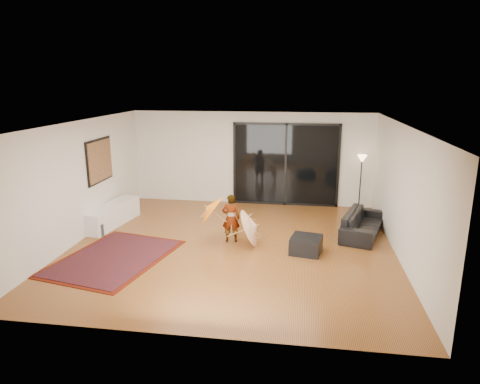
% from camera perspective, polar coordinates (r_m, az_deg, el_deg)
% --- Properties ---
extents(floor, '(7.00, 7.00, 0.00)m').
position_cam_1_polar(floor, '(9.57, -1.04, -7.21)').
color(floor, '#965B29').
rests_on(floor, ground).
extents(ceiling, '(7.00, 7.00, 0.00)m').
position_cam_1_polar(ceiling, '(8.92, -1.12, 9.10)').
color(ceiling, white).
rests_on(ceiling, wall_back).
extents(wall_back, '(7.00, 0.00, 7.00)m').
position_cam_1_polar(wall_back, '(12.54, 1.54, 4.49)').
color(wall_back, silver).
rests_on(wall_back, floor).
extents(wall_front, '(7.00, 0.00, 7.00)m').
position_cam_1_polar(wall_front, '(5.89, -6.68, -7.53)').
color(wall_front, silver).
rests_on(wall_front, floor).
extents(wall_left, '(0.00, 7.00, 7.00)m').
position_cam_1_polar(wall_left, '(10.30, -20.66, 1.30)').
color(wall_left, silver).
rests_on(wall_left, floor).
extents(wall_right, '(0.00, 7.00, 7.00)m').
position_cam_1_polar(wall_right, '(9.26, 20.82, -0.14)').
color(wall_right, silver).
rests_on(wall_right, floor).
extents(sliding_door, '(3.06, 0.07, 2.40)m').
position_cam_1_polar(sliding_door, '(12.46, 6.10, 3.64)').
color(sliding_door, black).
rests_on(sliding_door, wall_back).
extents(painting, '(0.04, 1.28, 1.08)m').
position_cam_1_polar(painting, '(11.10, -18.18, 3.99)').
color(painting, black).
rests_on(painting, wall_left).
extents(media_console, '(0.76, 1.96, 0.53)m').
position_cam_1_polar(media_console, '(11.32, -16.68, -2.92)').
color(media_console, white).
rests_on(media_console, floor).
extents(speaker, '(0.34, 0.34, 0.29)m').
position_cam_1_polar(speaker, '(10.69, -18.37, -4.76)').
color(speaker, '#424244').
rests_on(speaker, floor).
extents(persian_rug, '(2.45, 3.04, 0.02)m').
position_cam_1_polar(persian_rug, '(9.32, -16.43, -8.40)').
color(persian_rug, '#531407').
rests_on(persian_rug, floor).
extents(sofa, '(1.28, 2.05, 0.56)m').
position_cam_1_polar(sofa, '(10.57, 16.07, -4.04)').
color(sofa, black).
rests_on(sofa, floor).
extents(ottoman, '(0.73, 0.73, 0.36)m').
position_cam_1_polar(ottoman, '(9.26, 8.81, -6.96)').
color(ottoman, black).
rests_on(ottoman, floor).
extents(floor_lamp, '(0.27, 0.27, 1.58)m').
position_cam_1_polar(floor_lamp, '(12.29, 15.89, 3.24)').
color(floor_lamp, black).
rests_on(floor_lamp, floor).
extents(child, '(0.43, 0.31, 1.11)m').
position_cam_1_polar(child, '(9.65, -1.21, -3.52)').
color(child, '#999999').
rests_on(child, floor).
extents(parasol_orange, '(0.61, 0.79, 0.86)m').
position_cam_1_polar(parasol_orange, '(9.65, -4.49, -2.44)').
color(parasol_orange, orange).
rests_on(parasol_orange, child).
extents(parasol_white, '(0.53, 0.86, 0.92)m').
position_cam_1_polar(parasol_white, '(9.45, 2.24, -4.25)').
color(parasol_white, white).
rests_on(parasol_white, floor).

